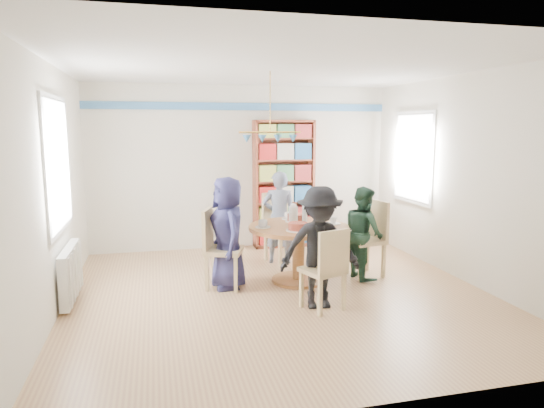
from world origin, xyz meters
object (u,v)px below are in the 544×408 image
object	(u,v)px
person_near	(320,248)
bookshelf	(284,185)
person_left	(228,233)
chair_far	(280,223)
person_far	(279,217)
radiator	(71,273)
person_right	(363,233)
chair_left	(217,244)
chair_right	(370,234)
chair_near	(327,266)
dining_table	(298,240)

from	to	relation	value
person_near	bookshelf	size ratio (longest dim) A/B	0.64
person_left	person_near	xyz separation A→B (m)	(0.89, -0.93, -0.02)
chair_far	person_far	xyz separation A→B (m)	(-0.04, -0.12, 0.12)
radiator	person_right	world-z (taller)	person_right
person_far	person_near	size ratio (longest dim) A/B	1.00
chair_left	person_left	size ratio (longest dim) A/B	0.72
chair_right	person_left	world-z (taller)	person_left
chair_near	person_right	world-z (taller)	person_right
chair_left	person_near	size ratio (longest dim) A/B	0.73
person_left	person_near	world-z (taller)	person_left
radiator	chair_near	size ratio (longest dim) A/B	1.08
person_near	radiator	bearing A→B (deg)	170.76
chair_near	chair_right	bearing A→B (deg)	47.54
chair_left	person_far	bearing A→B (deg)	41.46
dining_table	chair_far	size ratio (longest dim) A/B	1.25
radiator	chair_left	size ratio (longest dim) A/B	0.99
dining_table	chair_near	bearing A→B (deg)	-89.76
dining_table	chair_far	world-z (taller)	chair_far
person_left	bookshelf	xyz separation A→B (m)	(1.24, 1.93, 0.35)
radiator	chair_right	world-z (taller)	chair_right
person_left	chair_far	bearing A→B (deg)	130.27
chair_right	person_near	bearing A→B (deg)	-137.38
chair_far	person_right	size ratio (longest dim) A/B	0.84
chair_near	dining_table	bearing A→B (deg)	90.24
chair_right	chair_far	xyz separation A→B (m)	(-1.01, 1.01, 0.01)
person_far	chair_right	bearing A→B (deg)	156.42
chair_left	bookshelf	xyz separation A→B (m)	(1.38, 1.90, 0.49)
person_left	person_far	xyz separation A→B (m)	(0.91, 0.95, -0.01)
chair_right	chair_near	size ratio (longest dim) A/B	1.11
bookshelf	person_far	bearing A→B (deg)	-108.71
chair_near	person_near	distance (m)	0.23
person_near	person_right	bearing A→B (deg)	51.25
person_left	chair_right	bearing A→B (deg)	83.61
person_far	bookshelf	world-z (taller)	bookshelf
chair_near	radiator	bearing A→B (deg)	161.00
person_near	bookshelf	world-z (taller)	bookshelf
chair_left	chair_far	world-z (taller)	chair_far
dining_table	chair_right	world-z (taller)	chair_right
bookshelf	chair_right	bearing A→B (deg)	-69.02
person_near	person_far	bearing A→B (deg)	96.77
chair_near	person_near	world-z (taller)	person_near
chair_left	chair_far	bearing A→B (deg)	43.81
chair_near	person_far	world-z (taller)	person_far
radiator	person_far	bearing A→B (deg)	21.00
person_right	chair_far	bearing A→B (deg)	33.00
dining_table	person_right	bearing A→B (deg)	-2.80
chair_far	bookshelf	world-z (taller)	bookshelf
dining_table	chair_far	bearing A→B (deg)	88.86
person_left	dining_table	bearing A→B (deg)	82.38
dining_table	person_left	bearing A→B (deg)	-179.59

